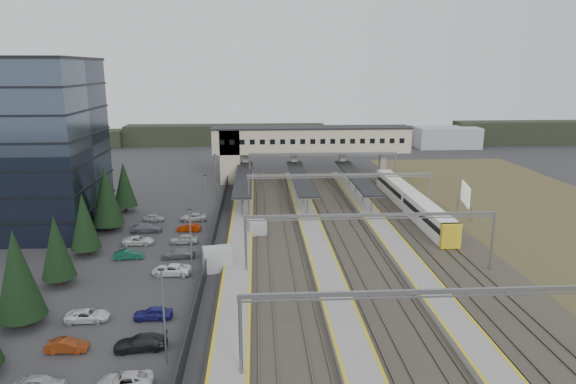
{
  "coord_description": "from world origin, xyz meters",
  "views": [
    {
      "loc": [
        -0.62,
        -61.84,
        22.85
      ],
      "look_at": [
        4.14,
        15.71,
        4.0
      ],
      "focal_mm": 32.0,
      "sensor_mm": 36.0,
      "label": 1
    }
  ],
  "objects": [
    {
      "name": "treeline_far",
      "position": [
        23.81,
        92.28,
        2.95
      ],
      "size": [
        170.0,
        19.0,
        7.0
      ],
      "color": "black",
      "rests_on": "ground"
    },
    {
      "name": "relay_cabin_far",
      "position": [
        -0.82,
        6.7,
        1.12
      ],
      "size": [
        2.86,
        2.56,
        2.24
      ],
      "color": "#9EA1A4",
      "rests_on": "ground"
    },
    {
      "name": "train",
      "position": [
        24.0,
        16.72,
        1.86
      ],
      "size": [
        2.6,
        36.16,
        3.28
      ],
      "color": "white",
      "rests_on": "ground"
    },
    {
      "name": "conifer_row",
      "position": [
        -22.0,
        -3.86,
        4.84
      ],
      "size": [
        4.42,
        49.82,
        9.5
      ],
      "color": "black",
      "rests_on": "ground"
    },
    {
      "name": "canopies",
      "position": [
        7.0,
        27.0,
        3.92
      ],
      "size": [
        23.1,
        30.0,
        3.28
      ],
      "color": "black",
      "rests_on": "ground"
    },
    {
      "name": "rail_corridor",
      "position": [
        9.34,
        5.0,
        0.29
      ],
      "size": [
        34.0,
        90.0,
        0.92
      ],
      "color": "#35302A",
      "rests_on": "ground"
    },
    {
      "name": "ground",
      "position": [
        0.0,
        0.0,
        0.0
      ],
      "size": [
        220.0,
        220.0,
        0.0
      ],
      "primitive_type": "plane",
      "color": "#2B2B2D",
      "rests_on": "ground"
    },
    {
      "name": "billboard",
      "position": [
        31.61,
        13.49,
        3.61
      ],
      "size": [
        1.39,
        6.15,
        5.35
      ],
      "color": "slate",
      "rests_on": "ground"
    },
    {
      "name": "gantries",
      "position": [
        12.0,
        3.0,
        6.0
      ],
      "size": [
        28.4,
        62.28,
        7.17
      ],
      "color": "slate",
      "rests_on": "ground"
    },
    {
      "name": "car_park",
      "position": [
        -13.02,
        -6.36,
        0.59
      ],
      "size": [
        10.53,
        44.48,
        1.27
      ],
      "color": "#AAA9AD",
      "rests_on": "ground"
    },
    {
      "name": "fence",
      "position": [
        -6.5,
        5.0,
        1.0
      ],
      "size": [
        0.08,
        90.0,
        2.0
      ],
      "color": "#26282B",
      "rests_on": "ground"
    },
    {
      "name": "office_building",
      "position": [
        -36.0,
        12.0,
        12.19
      ],
      "size": [
        24.3,
        18.3,
        24.3
      ],
      "color": "#354252",
      "rests_on": "ground"
    },
    {
      "name": "relay_cabin_near",
      "position": [
        -5.38,
        -5.67,
        1.33
      ],
      "size": [
        3.6,
        2.93,
        2.67
      ],
      "color": "#9EA1A4",
      "rests_on": "ground"
    },
    {
      "name": "lampposts",
      "position": [
        -8.0,
        1.25,
        4.34
      ],
      "size": [
        0.5,
        53.25,
        8.07
      ],
      "color": "slate",
      "rests_on": "ground"
    },
    {
      "name": "footbridge",
      "position": [
        7.7,
        42.0,
        7.93
      ],
      "size": [
        40.4,
        6.4,
        11.2
      ],
      "color": "#B8AB91",
      "rests_on": "ground"
    }
  ]
}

